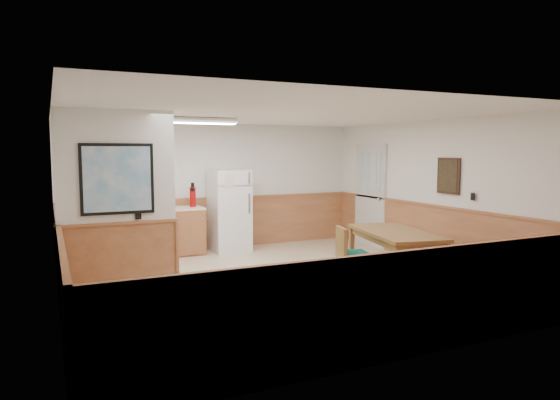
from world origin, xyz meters
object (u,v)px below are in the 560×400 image
refrigerator (229,210)px  fire_extinguisher (193,196)px  dining_table (395,237)px  dining_chair (348,251)px  soap_bottle (98,205)px  dining_bench (450,253)px

refrigerator → fire_extinguisher: size_ratio=3.45×
dining_table → dining_chair: dining_chair is taller
dining_table → soap_bottle: soap_bottle is taller
refrigerator → dining_table: size_ratio=0.84×
refrigerator → soap_bottle: refrigerator is taller
fire_extinguisher → dining_bench: bearing=-63.1°
dining_table → dining_bench: 1.06m
dining_bench → soap_bottle: soap_bottle is taller
dining_bench → dining_chair: size_ratio=2.03×
refrigerator → dining_table: refrigerator is taller
dining_table → dining_chair: 0.81m
dining_table → soap_bottle: (-3.97, 3.30, 0.34)m
dining_table → fire_extinguisher: bearing=136.6°
dining_chair → fire_extinguisher: fire_extinguisher is taller
dining_table → dining_chair: size_ratio=2.23×
dining_table → soap_bottle: bearing=151.8°
soap_bottle → refrigerator: bearing=-2.2°
dining_bench → fire_extinguisher: 4.72m
fire_extinguisher → soap_bottle: 1.70m
fire_extinguisher → refrigerator: bearing=-18.9°
dining_bench → dining_chair: dining_chair is taller
refrigerator → dining_chair: refrigerator is taller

